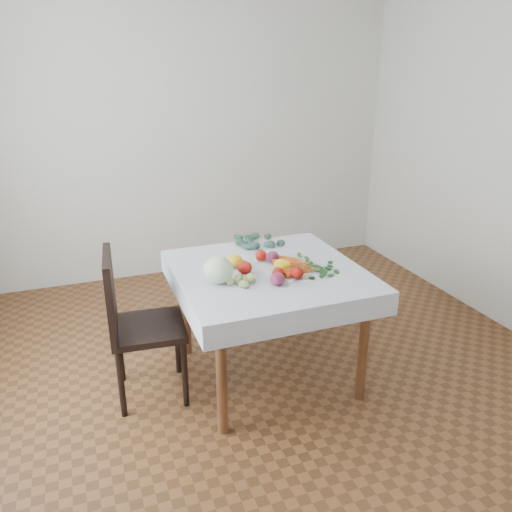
{
  "coord_description": "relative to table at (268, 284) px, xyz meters",
  "views": [
    {
      "loc": [
        -1.06,
        -2.64,
        1.93
      ],
      "look_at": [
        -0.05,
        0.09,
        0.82
      ],
      "focal_mm": 35.0,
      "sensor_mm": 36.0,
      "label": 1
    }
  ],
  "objects": [
    {
      "name": "basil_bunch",
      "position": [
        0.3,
        -0.13,
        0.11
      ],
      "size": [
        0.25,
        0.2,
        0.01
      ],
      "color": "#1E541A",
      "rests_on": "tablecloth"
    },
    {
      "name": "heirloom_front",
      "position": [
        0.07,
        -0.04,
        0.14
      ],
      "size": [
        0.13,
        0.13,
        0.07
      ],
      "primitive_type": "ellipsoid",
      "rotation": [
        0.0,
        0.0,
        -0.39
      ],
      "color": "yellow",
      "rests_on": "tablecloth"
    },
    {
      "name": "tomato_b",
      "position": [
        0.01,
        0.15,
        0.14
      ],
      "size": [
        0.08,
        0.08,
        0.07
      ],
      "primitive_type": "ellipsoid",
      "rotation": [
        0.0,
        0.0,
        -0.02
      ],
      "color": "#B6140C",
      "rests_on": "tablecloth"
    },
    {
      "name": "dill_bunch",
      "position": [
        -0.21,
        0.11,
        0.11
      ],
      "size": [
        0.19,
        0.19,
        0.02
      ],
      "color": "#3E7234",
      "rests_on": "tablecloth"
    },
    {
      "name": "onion_a",
      "position": [
        0.07,
        0.1,
        0.14
      ],
      "size": [
        0.11,
        0.11,
        0.07
      ],
      "primitive_type": "ellipsoid",
      "rotation": [
        0.0,
        0.0,
        0.28
      ],
      "color": "#5B1A35",
      "rests_on": "tablecloth"
    },
    {
      "name": "carrot_bunch",
      "position": [
        0.17,
        -0.03,
        0.12
      ],
      "size": [
        0.23,
        0.35,
        0.03
      ],
      "color": "orange",
      "rests_on": "tablecloth"
    },
    {
      "name": "tomato_c",
      "position": [
        0.11,
        -0.19,
        0.14
      ],
      "size": [
        0.1,
        0.1,
        0.07
      ],
      "primitive_type": "ellipsoid",
      "rotation": [
        0.0,
        0.0,
        -0.34
      ],
      "color": "#B6140C",
      "rests_on": "tablecloth"
    },
    {
      "name": "onion_b",
      "position": [
        -0.04,
        -0.24,
        0.14
      ],
      "size": [
        0.1,
        0.1,
        0.07
      ],
      "primitive_type": "ellipsoid",
      "rotation": [
        0.0,
        0.0,
        0.22
      ],
      "color": "#5B1A35",
      "rests_on": "tablecloth"
    },
    {
      "name": "kale_bunch",
      "position": [
        0.11,
        0.48,
        0.12
      ],
      "size": [
        0.32,
        0.24,
        0.04
      ],
      "color": "#365842",
      "rests_on": "tablecloth"
    },
    {
      "name": "cabbage",
      "position": [
        -0.34,
        -0.09,
        0.18
      ],
      "size": [
        0.21,
        0.21,
        0.16
      ],
      "primitive_type": "ellipsoid",
      "rotation": [
        0.0,
        0.0,
        -0.24
      ],
      "color": "beige",
      "rests_on": "tablecloth"
    },
    {
      "name": "tomato_d",
      "position": [
        0.0,
        -0.15,
        0.14
      ],
      "size": [
        0.08,
        0.08,
        0.07
      ],
      "primitive_type": "ellipsoid",
      "rotation": [
        0.0,
        0.0,
        -0.02
      ],
      "color": "#B6140C",
      "rests_on": "tablecloth"
    },
    {
      "name": "tablecloth",
      "position": [
        0.0,
        0.0,
        0.1
      ],
      "size": [
        1.12,
        1.12,
        0.01
      ],
      "primitive_type": "cube",
      "color": "silver",
      "rests_on": "table"
    },
    {
      "name": "back_wall",
      "position": [
        0.0,
        2.0,
        0.7
      ],
      "size": [
        4.0,
        0.04,
        2.7
      ],
      "primitive_type": "cube",
      "color": "silver",
      "rests_on": "ground"
    },
    {
      "name": "tomato_a",
      "position": [
        -0.16,
        -0.01,
        0.14
      ],
      "size": [
        0.1,
        0.1,
        0.08
      ],
      "primitive_type": "ellipsoid",
      "rotation": [
        0.0,
        0.0,
        -0.21
      ],
      "color": "#B6140C",
      "rests_on": "tablecloth"
    },
    {
      "name": "table",
      "position": [
        0.0,
        0.0,
        0.0
      ],
      "size": [
        1.0,
        1.0,
        0.75
      ],
      "color": "brown",
      "rests_on": "ground"
    },
    {
      "name": "tomatillo_cluster",
      "position": [
        -0.23,
        -0.17,
        0.12
      ],
      "size": [
        0.16,
        0.09,
        0.05
      ],
      "color": "tan",
      "rests_on": "tablecloth"
    },
    {
      "name": "chair",
      "position": [
        -0.84,
        0.07,
        -0.11
      ],
      "size": [
        0.46,
        0.46,
        0.95
      ],
      "color": "black",
      "rests_on": "ground"
    },
    {
      "name": "heirloom_back",
      "position": [
        -0.18,
        0.11,
        0.14
      ],
      "size": [
        0.14,
        0.14,
        0.08
      ],
      "primitive_type": "ellipsoid",
      "rotation": [
        0.0,
        0.0,
        0.33
      ],
      "color": "yellow",
      "rests_on": "tablecloth"
    },
    {
      "name": "ground",
      "position": [
        0.0,
        0.0,
        -0.65
      ],
      "size": [
        4.0,
        4.0,
        0.0
      ],
      "primitive_type": "plane",
      "color": "brown"
    }
  ]
}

